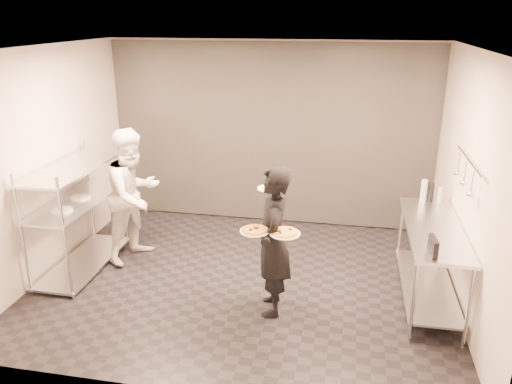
% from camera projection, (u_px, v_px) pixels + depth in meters
% --- Properties ---
extents(room_shell, '(5.00, 4.00, 2.80)m').
position_uv_depth(room_shell, '(261.00, 148.00, 6.85)').
color(room_shell, black).
rests_on(room_shell, ground).
extents(pass_rack, '(0.60, 1.60, 1.50)m').
position_uv_depth(pass_rack, '(78.00, 212.00, 6.35)').
color(pass_rack, silver).
rests_on(pass_rack, ground).
extents(prep_counter, '(0.60, 1.80, 0.92)m').
position_uv_depth(prep_counter, '(431.00, 250.00, 5.64)').
color(prep_counter, silver).
rests_on(prep_counter, ground).
extents(utensil_rail, '(0.07, 1.20, 0.31)m').
position_uv_depth(utensil_rail, '(466.00, 174.00, 5.28)').
color(utensil_rail, silver).
rests_on(utensil_rail, room_shell).
extents(waiter, '(0.50, 0.67, 1.68)m').
position_uv_depth(waiter, '(273.00, 242.00, 5.35)').
color(waiter, black).
rests_on(waiter, ground).
extents(chef, '(0.95, 1.06, 1.79)m').
position_uv_depth(chef, '(134.00, 195.00, 6.56)').
color(chef, silver).
rests_on(chef, ground).
extents(pizza_plate_near, '(0.30, 0.30, 0.05)m').
position_uv_depth(pizza_plate_near, '(255.00, 230.00, 5.08)').
color(pizza_plate_near, white).
rests_on(pizza_plate_near, waiter).
extents(pizza_plate_far, '(0.32, 0.32, 0.05)m').
position_uv_depth(pizza_plate_far, '(285.00, 232.00, 5.05)').
color(pizza_plate_far, white).
rests_on(pizza_plate_far, waiter).
extents(salad_plate, '(0.25, 0.25, 0.07)m').
position_uv_depth(salad_plate, '(269.00, 187.00, 5.49)').
color(salad_plate, white).
rests_on(salad_plate, waiter).
extents(pos_monitor, '(0.07, 0.25, 0.18)m').
position_uv_depth(pos_monitor, '(433.00, 246.00, 4.86)').
color(pos_monitor, black).
rests_on(pos_monitor, prep_counter).
extents(bottle_green, '(0.08, 0.08, 0.28)m').
position_uv_depth(bottle_green, '(424.00, 191.00, 6.23)').
color(bottle_green, '#96A395').
rests_on(bottle_green, prep_counter).
extents(bottle_clear, '(0.06, 0.06, 0.20)m').
position_uv_depth(bottle_clear, '(440.00, 195.00, 6.21)').
color(bottle_clear, '#96A395').
rests_on(bottle_clear, prep_counter).
extents(bottle_dark, '(0.07, 0.07, 0.24)m').
position_uv_depth(bottle_dark, '(431.00, 192.00, 6.23)').
color(bottle_dark, black).
rests_on(bottle_dark, prep_counter).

